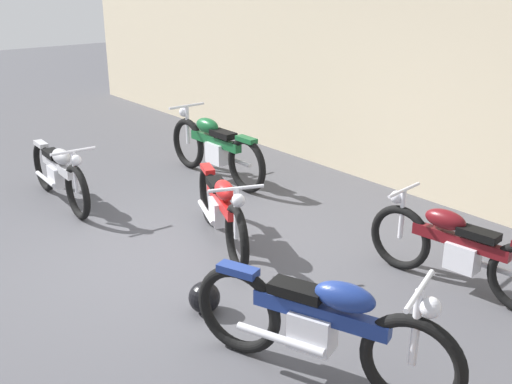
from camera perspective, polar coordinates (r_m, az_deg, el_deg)
The scene contains 8 objects.
ground_plane at distance 6.63m, azimuth -6.76°, elevation -6.11°, with size 40.00×40.00×0.00m, color #47474C.
building_wall at distance 8.54m, azimuth 14.29°, elevation 10.83°, with size 18.00×0.30×3.25m, color beige.
helmet at distance 5.55m, azimuth -4.88°, elevation -9.86°, with size 0.29×0.29×0.29m, color black.
motorcycle_silver at distance 8.31m, azimuth -18.06°, elevation 1.71°, with size 1.99×0.56×0.89m.
motorcycle_red at distance 6.71m, azimuth -3.29°, elevation -1.56°, with size 1.92×0.94×0.91m.
motorcycle_blue at distance 4.57m, azimuth 6.17°, elevation -12.39°, with size 2.05×0.97×0.97m.
motorcycle_maroon at distance 6.09m, azimuth 18.44°, elevation -5.10°, with size 1.96×0.55×0.88m.
motorcycle_green at distance 8.90m, azimuth -3.90°, elevation 4.22°, with size 2.24×0.62×1.00m.
Camera 1 is at (5.09, -3.09, 2.91)m, focal length 42.44 mm.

